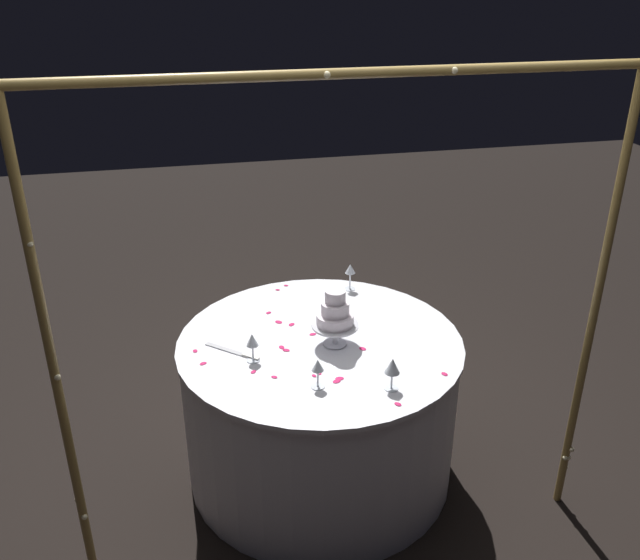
% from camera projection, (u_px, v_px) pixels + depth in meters
% --- Properties ---
extents(ground_plane, '(12.00, 12.00, 0.00)m').
position_uv_depth(ground_plane, '(320.00, 467.00, 3.52)').
color(ground_plane, black).
extents(decorative_arch, '(2.24, 0.06, 2.09)m').
position_uv_depth(decorative_arch, '(348.00, 262.00, 2.50)').
color(decorative_arch, olive).
rests_on(decorative_arch, ground).
extents(main_table, '(1.36, 1.36, 0.77)m').
position_uv_depth(main_table, '(320.00, 407.00, 3.35)').
color(main_table, white).
rests_on(main_table, ground).
extents(tiered_cake, '(0.22, 0.22, 0.28)m').
position_uv_depth(tiered_cake, '(335.00, 315.00, 3.08)').
color(tiered_cake, silver).
rests_on(tiered_cake, main_table).
extents(wine_glass_0, '(0.07, 0.07, 0.15)m').
position_uv_depth(wine_glass_0, '(392.00, 367.00, 2.78)').
color(wine_glass_0, silver).
rests_on(wine_glass_0, main_table).
extents(wine_glass_1, '(0.06, 0.06, 0.14)m').
position_uv_depth(wine_glass_1, '(318.00, 367.00, 2.79)').
color(wine_glass_1, silver).
rests_on(wine_glass_1, main_table).
extents(wine_glass_2, '(0.06, 0.06, 0.14)m').
position_uv_depth(wine_glass_2, '(252.00, 342.00, 2.98)').
color(wine_glass_2, silver).
rests_on(wine_glass_2, main_table).
extents(wine_glass_3, '(0.06, 0.06, 0.15)m').
position_uv_depth(wine_glass_3, '(350.00, 271.00, 3.63)').
color(wine_glass_3, silver).
rests_on(wine_glass_3, main_table).
extents(cake_knife, '(0.23, 0.21, 0.01)m').
position_uv_depth(cake_knife, '(236.00, 352.00, 3.08)').
color(cake_knife, silver).
rests_on(cake_knife, main_table).
extents(rose_petal_0, '(0.04, 0.04, 0.00)m').
position_uv_depth(rose_petal_0, '(398.00, 404.00, 2.72)').
color(rose_petal_0, '#C61951').
rests_on(rose_petal_0, main_table).
extents(rose_petal_1, '(0.03, 0.04, 0.00)m').
position_uv_depth(rose_petal_1, '(445.00, 374.00, 2.92)').
color(rose_petal_1, '#C61951').
rests_on(rose_petal_1, main_table).
extents(rose_petal_2, '(0.05, 0.05, 0.00)m').
position_uv_depth(rose_petal_2, '(279.00, 322.00, 3.34)').
color(rose_petal_2, '#C61951').
rests_on(rose_petal_2, main_table).
extents(rose_petal_3, '(0.04, 0.03, 0.00)m').
position_uv_depth(rose_petal_3, '(313.00, 334.00, 3.23)').
color(rose_petal_3, '#C61951').
rests_on(rose_petal_3, main_table).
extents(rose_petal_4, '(0.02, 0.03, 0.00)m').
position_uv_depth(rose_petal_4, '(195.00, 351.00, 3.09)').
color(rose_petal_4, '#C61951').
rests_on(rose_petal_4, main_table).
extents(rose_petal_5, '(0.04, 0.03, 0.00)m').
position_uv_depth(rose_petal_5, '(274.00, 377.00, 2.90)').
color(rose_petal_5, '#C61951').
rests_on(rose_petal_5, main_table).
extents(rose_petal_6, '(0.03, 0.03, 0.00)m').
position_uv_depth(rose_petal_6, '(334.00, 316.00, 3.40)').
color(rose_petal_6, '#C61951').
rests_on(rose_petal_6, main_table).
extents(rose_petal_7, '(0.03, 0.04, 0.00)m').
position_uv_depth(rose_petal_7, '(253.00, 372.00, 2.94)').
color(rose_petal_7, '#C61951').
rests_on(rose_petal_7, main_table).
extents(rose_petal_8, '(0.04, 0.03, 0.00)m').
position_uv_depth(rose_petal_8, '(269.00, 313.00, 3.43)').
color(rose_petal_8, '#C61951').
rests_on(rose_petal_8, main_table).
extents(rose_petal_9, '(0.03, 0.03, 0.00)m').
position_uv_depth(rose_petal_9, '(314.00, 376.00, 2.91)').
color(rose_petal_9, '#C61951').
rests_on(rose_petal_9, main_table).
extents(rose_petal_10, '(0.04, 0.04, 0.00)m').
position_uv_depth(rose_petal_10, '(337.00, 381.00, 2.87)').
color(rose_petal_10, '#C61951').
rests_on(rose_petal_10, main_table).
extents(rose_petal_11, '(0.03, 0.02, 0.00)m').
position_uv_depth(rose_petal_11, '(278.00, 290.00, 3.67)').
color(rose_petal_11, '#C61951').
rests_on(rose_petal_11, main_table).
extents(rose_petal_12, '(0.03, 0.03, 0.00)m').
position_uv_depth(rose_petal_12, '(319.00, 373.00, 2.93)').
color(rose_petal_12, '#C61951').
rests_on(rose_petal_12, main_table).
extents(rose_petal_13, '(0.03, 0.03, 0.00)m').
position_uv_depth(rose_petal_13, '(286.00, 285.00, 3.72)').
color(rose_petal_13, '#C61951').
rests_on(rose_petal_13, main_table).
extents(rose_petal_14, '(0.04, 0.04, 0.00)m').
position_uv_depth(rose_petal_14, '(292.00, 324.00, 3.32)').
color(rose_petal_14, '#C61951').
rests_on(rose_petal_14, main_table).
extents(rose_petal_15, '(0.04, 0.05, 0.00)m').
position_uv_depth(rose_petal_15, '(363.00, 349.00, 3.11)').
color(rose_petal_15, '#C61951').
rests_on(rose_petal_15, main_table).
extents(rose_petal_16, '(0.04, 0.03, 0.00)m').
position_uv_depth(rose_petal_16, '(339.00, 378.00, 2.89)').
color(rose_petal_16, '#C61951').
rests_on(rose_petal_16, main_table).
extents(rose_petal_17, '(0.04, 0.04, 0.00)m').
position_uv_depth(rose_petal_17, '(286.00, 350.00, 3.10)').
color(rose_petal_17, '#C61951').
rests_on(rose_petal_17, main_table).
extents(rose_petal_18, '(0.04, 0.05, 0.00)m').
position_uv_depth(rose_petal_18, '(334.00, 290.00, 3.67)').
color(rose_petal_18, '#C61951').
rests_on(rose_petal_18, main_table).
extents(rose_petal_19, '(0.03, 0.04, 0.00)m').
position_uv_depth(rose_petal_19, '(282.00, 347.00, 3.12)').
color(rose_petal_19, '#C61951').
rests_on(rose_petal_19, main_table).
extents(rose_petal_20, '(0.04, 0.04, 0.00)m').
position_uv_depth(rose_petal_20, '(203.00, 363.00, 3.00)').
color(rose_petal_20, '#C61951').
rests_on(rose_petal_20, main_table).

